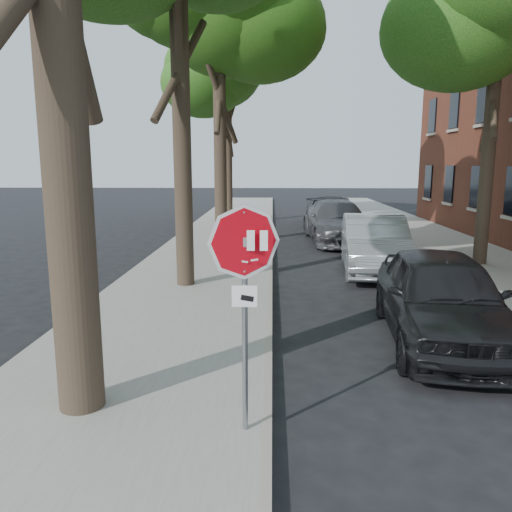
{
  "coord_description": "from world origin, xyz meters",
  "views": [
    {
      "loc": [
        -0.4,
        -5.31,
        3.15
      ],
      "look_at": [
        -0.6,
        0.6,
        2.05
      ],
      "focal_mm": 35.0,
      "sensor_mm": 36.0,
      "label": 1
    }
  ],
  "objects_px": {
    "car_c": "(337,222)",
    "car_a": "(441,297)",
    "stop_sign": "(245,276)",
    "tree_mid_b": "(218,29)",
    "car_d": "(330,211)",
    "tree_far": "(227,82)",
    "car_b": "(374,244)",
    "tree_right": "(497,18)"
  },
  "relations": [
    {
      "from": "stop_sign",
      "to": "car_c",
      "type": "height_order",
      "value": "stop_sign"
    },
    {
      "from": "stop_sign",
      "to": "car_a",
      "type": "bearing_deg",
      "value": 45.47
    },
    {
      "from": "car_a",
      "to": "car_c",
      "type": "distance_m",
      "value": 11.57
    },
    {
      "from": "tree_mid_b",
      "to": "tree_far",
      "type": "xyz_separation_m",
      "value": [
        -0.3,
        6.99,
        -0.78
      ]
    },
    {
      "from": "car_a",
      "to": "car_c",
      "type": "bearing_deg",
      "value": 97.32
    },
    {
      "from": "tree_right",
      "to": "tree_mid_b",
      "type": "bearing_deg",
      "value": 154.48
    },
    {
      "from": "tree_mid_b",
      "to": "car_a",
      "type": "bearing_deg",
      "value": -65.04
    },
    {
      "from": "tree_right",
      "to": "car_a",
      "type": "distance_m",
      "value": 9.91
    },
    {
      "from": "car_b",
      "to": "tree_right",
      "type": "bearing_deg",
      "value": 19.66
    },
    {
      "from": "car_b",
      "to": "stop_sign",
      "type": "bearing_deg",
      "value": -104.18
    },
    {
      "from": "car_c",
      "to": "car_d",
      "type": "bearing_deg",
      "value": 83.42
    },
    {
      "from": "stop_sign",
      "to": "car_b",
      "type": "xyz_separation_m",
      "value": [
        3.3,
        9.28,
        -1.12
      ]
    },
    {
      "from": "car_c",
      "to": "car_a",
      "type": "bearing_deg",
      "value": -91.0
    },
    {
      "from": "tree_far",
      "to": "car_c",
      "type": "height_order",
      "value": "tree_far"
    },
    {
      "from": "stop_sign",
      "to": "car_c",
      "type": "relative_size",
      "value": 0.46
    },
    {
      "from": "car_d",
      "to": "car_a",
      "type": "bearing_deg",
      "value": -85.53
    },
    {
      "from": "stop_sign",
      "to": "tree_mid_b",
      "type": "relative_size",
      "value": 0.25
    },
    {
      "from": "tree_mid_b",
      "to": "tree_far",
      "type": "height_order",
      "value": "tree_mid_b"
    },
    {
      "from": "car_b",
      "to": "car_d",
      "type": "bearing_deg",
      "value": 95.4
    },
    {
      "from": "tree_right",
      "to": "car_a",
      "type": "relative_size",
      "value": 1.94
    },
    {
      "from": "stop_sign",
      "to": "tree_right",
      "type": "distance_m",
      "value": 13.23
    },
    {
      "from": "tree_right",
      "to": "car_c",
      "type": "height_order",
      "value": "tree_right"
    },
    {
      "from": "car_b",
      "to": "tree_mid_b",
      "type": "bearing_deg",
      "value": 141.28
    },
    {
      "from": "tree_mid_b",
      "to": "car_d",
      "type": "bearing_deg",
      "value": 52.57
    },
    {
      "from": "tree_far",
      "to": "car_d",
      "type": "bearing_deg",
      "value": -4.56
    },
    {
      "from": "tree_right",
      "to": "car_c",
      "type": "bearing_deg",
      "value": 128.12
    },
    {
      "from": "tree_mid_b",
      "to": "tree_far",
      "type": "bearing_deg",
      "value": 92.44
    },
    {
      "from": "tree_mid_b",
      "to": "tree_right",
      "type": "bearing_deg",
      "value": -25.52
    },
    {
      "from": "tree_far",
      "to": "car_b",
      "type": "bearing_deg",
      "value": -65.83
    },
    {
      "from": "car_b",
      "to": "car_d",
      "type": "xyz_separation_m",
      "value": [
        0.0,
        11.43,
        -0.09
      ]
    },
    {
      "from": "car_a",
      "to": "tree_right",
      "type": "bearing_deg",
      "value": 68.97
    },
    {
      "from": "tree_mid_b",
      "to": "car_b",
      "type": "xyz_separation_m",
      "value": [
        5.02,
        -4.87,
        -7.17
      ]
    },
    {
      "from": "tree_mid_b",
      "to": "stop_sign",
      "type": "bearing_deg",
      "value": -83.05
    },
    {
      "from": "stop_sign",
      "to": "tree_mid_b",
      "type": "bearing_deg",
      "value": 96.95
    },
    {
      "from": "stop_sign",
      "to": "tree_far",
      "type": "bearing_deg",
      "value": 95.46
    },
    {
      "from": "tree_mid_b",
      "to": "tree_right",
      "type": "xyz_separation_m",
      "value": [
        8.4,
        -4.01,
        -0.78
      ]
    },
    {
      "from": "stop_sign",
      "to": "car_b",
      "type": "height_order",
      "value": "stop_sign"
    },
    {
      "from": "tree_mid_b",
      "to": "tree_far",
      "type": "relative_size",
      "value": 1.11
    },
    {
      "from": "stop_sign",
      "to": "car_b",
      "type": "distance_m",
      "value": 9.91
    },
    {
      "from": "stop_sign",
      "to": "car_b",
      "type": "relative_size",
      "value": 0.52
    },
    {
      "from": "car_d",
      "to": "tree_right",
      "type": "bearing_deg",
      "value": -67.81
    },
    {
      "from": "stop_sign",
      "to": "car_a",
      "type": "height_order",
      "value": "stop_sign"
    }
  ]
}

